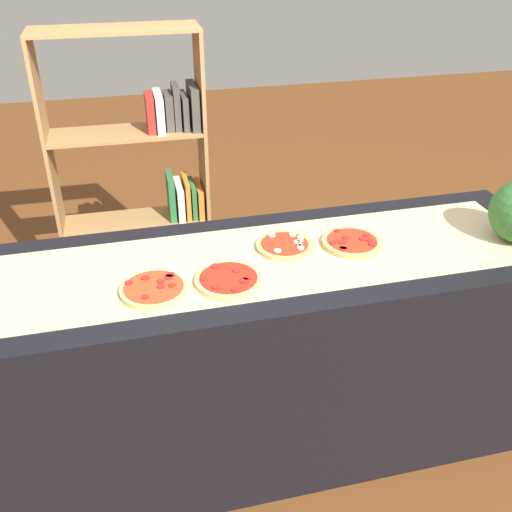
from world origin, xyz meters
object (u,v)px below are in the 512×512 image
pizza_mushroom_2 (285,245)px  pizza_pepperoni_1 (229,280)px  pizza_pepperoni_0 (154,289)px  pizza_pepperoni_3 (352,242)px  bookshelf (153,188)px

pizza_mushroom_2 → pizza_pepperoni_1: bearing=-144.0°
pizza_pepperoni_1 → pizza_mushroom_2: same height
pizza_pepperoni_0 → pizza_pepperoni_3: bearing=10.4°
pizza_pepperoni_0 → pizza_pepperoni_3: size_ratio=1.00×
pizza_pepperoni_0 → pizza_pepperoni_1: 0.27m
bookshelf → pizza_pepperoni_3: bearing=-60.5°
pizza_pepperoni_0 → pizza_mushroom_2: 0.57m
pizza_pepperoni_1 → pizza_mushroom_2: bearing=36.0°
pizza_mushroom_2 → pizza_pepperoni_3: pizza_pepperoni_3 is taller
bookshelf → pizza_pepperoni_0: bearing=-94.2°
bookshelf → pizza_pepperoni_1: bearing=-83.2°
pizza_pepperoni_1 → bookshelf: bearing=96.8°
pizza_pepperoni_3 → pizza_pepperoni_0: bearing=-169.6°
pizza_mushroom_2 → pizza_pepperoni_3: size_ratio=0.96×
pizza_pepperoni_3 → bookshelf: (-0.71, 1.25, -0.23)m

